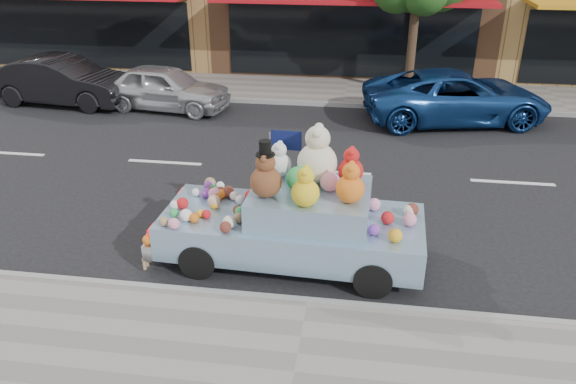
% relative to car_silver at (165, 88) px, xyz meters
% --- Properties ---
extents(ground, '(120.00, 120.00, 0.00)m').
position_rel_car_silver_xyz_m(ground, '(5.34, -4.03, -0.67)').
color(ground, black).
rests_on(ground, ground).
extents(near_sidewalk, '(60.00, 3.00, 0.12)m').
position_rel_car_silver_xyz_m(near_sidewalk, '(5.34, -10.53, -0.61)').
color(near_sidewalk, gray).
rests_on(near_sidewalk, ground).
extents(far_sidewalk, '(60.00, 3.00, 0.12)m').
position_rel_car_silver_xyz_m(far_sidewalk, '(5.34, 2.47, -0.61)').
color(far_sidewalk, gray).
rests_on(far_sidewalk, ground).
extents(near_kerb, '(60.00, 0.12, 0.13)m').
position_rel_car_silver_xyz_m(near_kerb, '(5.34, -9.03, -0.60)').
color(near_kerb, gray).
rests_on(near_kerb, ground).
extents(far_kerb, '(60.00, 0.12, 0.13)m').
position_rel_car_silver_xyz_m(far_kerb, '(5.34, 0.97, -0.60)').
color(far_kerb, gray).
rests_on(far_kerb, ground).
extents(car_silver, '(4.11, 2.10, 1.34)m').
position_rel_car_silver_xyz_m(car_silver, '(0.00, 0.00, 0.00)').
color(car_silver, silver).
rests_on(car_silver, ground).
extents(car_blue, '(5.55, 3.39, 1.44)m').
position_rel_car_silver_xyz_m(car_blue, '(8.54, 0.10, 0.05)').
color(car_blue, navy).
rests_on(car_blue, ground).
extents(car_dark, '(4.56, 1.96, 1.46)m').
position_rel_car_silver_xyz_m(car_dark, '(-3.32, 0.06, 0.06)').
color(car_dark, black).
rests_on(car_dark, ground).
extents(art_car, '(4.55, 1.93, 2.31)m').
position_rel_car_silver_xyz_m(art_car, '(4.97, -7.78, 0.14)').
color(art_car, black).
rests_on(art_car, ground).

